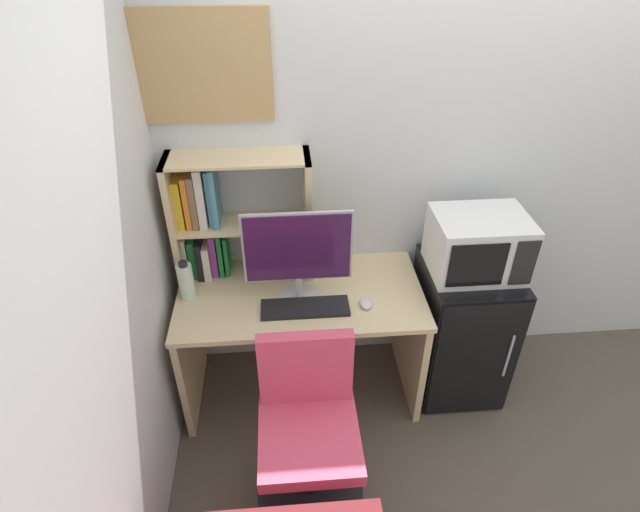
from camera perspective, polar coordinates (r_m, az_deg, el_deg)
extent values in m
cube|color=silver|center=(2.99, 23.58, 10.29)|extent=(6.40, 0.04, 2.60)
cube|color=silver|center=(1.50, -29.69, -18.71)|extent=(0.04, 4.40, 2.60)
cube|color=beige|center=(2.67, -2.21, -4.36)|extent=(1.28, 0.66, 0.03)
cube|color=beige|center=(2.96, -14.31, -10.35)|extent=(0.04, 0.59, 0.70)
cube|color=beige|center=(2.99, 10.06, -9.13)|extent=(0.04, 0.59, 0.70)
cube|color=beige|center=(2.70, -15.88, 3.78)|extent=(0.03, 0.23, 0.68)
cube|color=beige|center=(2.64, -1.37, 4.54)|extent=(0.03, 0.23, 0.68)
cube|color=beige|center=(2.50, -9.36, 10.73)|extent=(0.71, 0.23, 0.01)
cube|color=beige|center=(2.66, -8.64, 3.60)|extent=(0.64, 0.23, 0.01)
cube|color=silver|center=(2.82, -14.62, 0.28)|extent=(0.02, 0.16, 0.24)
cube|color=#197233|center=(2.82, -13.91, 0.18)|extent=(0.04, 0.16, 0.23)
cube|color=black|center=(2.81, -13.18, 0.10)|extent=(0.03, 0.19, 0.22)
cube|color=silver|center=(2.81, -12.41, -0.09)|extent=(0.04, 0.19, 0.20)
cube|color=purple|center=(2.80, -11.71, 0.51)|extent=(0.03, 0.15, 0.25)
cube|color=#197233|center=(2.79, -10.99, 0.59)|extent=(0.02, 0.16, 0.26)
cube|color=#197233|center=(2.80, -10.36, 0.46)|extent=(0.02, 0.14, 0.23)
cube|color=gold|center=(2.66, -15.41, 5.99)|extent=(0.04, 0.16, 0.26)
cube|color=orange|center=(2.64, -14.55, 6.22)|extent=(0.03, 0.16, 0.28)
cube|color=brown|center=(2.64, -13.87, 6.32)|extent=(0.03, 0.17, 0.28)
cube|color=silver|center=(2.62, -13.10, 6.70)|extent=(0.04, 0.16, 0.32)
cube|color=teal|center=(2.63, -12.18, 6.66)|extent=(0.02, 0.14, 0.30)
cube|color=teal|center=(2.61, -11.64, 6.77)|extent=(0.02, 0.17, 0.32)
cylinder|color=#B7B7BC|center=(2.62, -2.33, -4.59)|extent=(0.21, 0.21, 0.02)
cylinder|color=#B7B7BC|center=(2.58, -2.37, -3.44)|extent=(0.04, 0.04, 0.12)
cube|color=#B7B7BC|center=(2.44, -2.51, 1.00)|extent=(0.53, 0.01, 0.38)
cube|color=#33143D|center=(2.44, -2.50, 0.94)|extent=(0.51, 0.02, 0.36)
cube|color=black|center=(2.55, -1.67, -5.80)|extent=(0.44, 0.15, 0.02)
ellipsoid|color=silver|center=(2.58, 5.14, -5.28)|extent=(0.06, 0.09, 0.03)
cylinder|color=silver|center=(2.66, -14.74, -2.76)|extent=(0.08, 0.08, 0.19)
cylinder|color=black|center=(2.60, -15.09, -0.87)|extent=(0.04, 0.04, 0.02)
cube|color=black|center=(3.04, 15.39, -7.70)|extent=(0.47, 0.52, 0.82)
cube|color=black|center=(2.86, 17.00, -11.27)|extent=(0.45, 0.01, 0.79)
cylinder|color=#B2B2B7|center=(2.88, 20.33, -10.47)|extent=(0.01, 0.01, 0.29)
cube|color=silver|center=(2.70, 17.22, 1.28)|extent=(0.46, 0.35, 0.32)
cube|color=black|center=(2.54, 17.16, -1.04)|extent=(0.28, 0.01, 0.24)
cube|color=black|center=(2.63, 21.89, -0.77)|extent=(0.11, 0.01, 0.25)
cylinder|color=black|center=(2.76, -1.10, -24.88)|extent=(0.51, 0.51, 0.04)
cylinder|color=black|center=(2.59, -1.15, -22.60)|extent=(0.04, 0.04, 0.41)
cube|color=#D84766|center=(2.40, -1.21, -19.74)|extent=(0.45, 0.45, 0.07)
cube|color=#D84766|center=(2.35, -1.61, -12.37)|extent=(0.43, 0.06, 0.40)
cube|color=tan|center=(2.49, -14.66, 19.70)|extent=(0.76, 0.02, 0.50)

